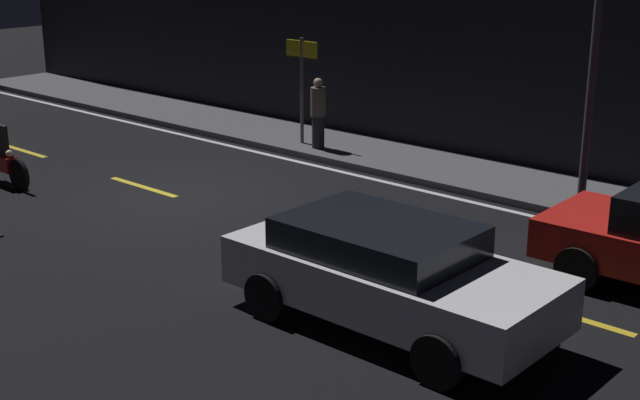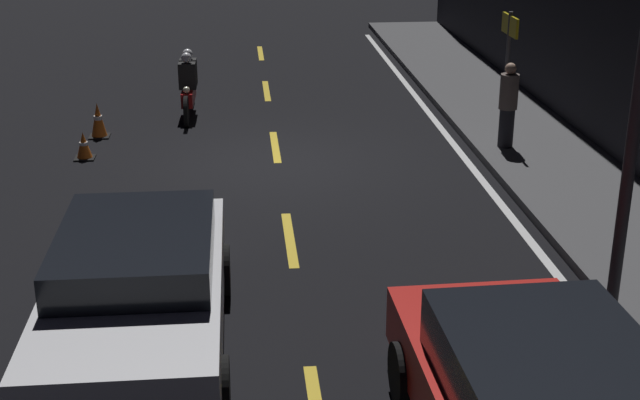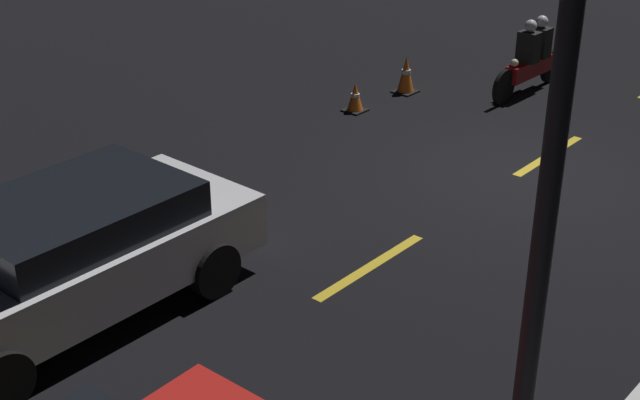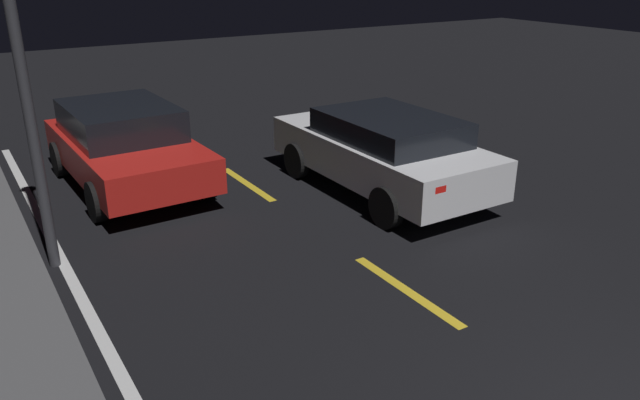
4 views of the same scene
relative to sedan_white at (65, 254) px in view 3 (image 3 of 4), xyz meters
The scene contains 8 objects.
ground_plane 6.75m from the sedan_white, 164.06° to the left, with size 56.00×56.00×0.00m, color black.
lane_dash_c 7.71m from the sedan_white, 166.11° to the left, with size 2.00×0.14×0.01m.
lane_dash_d 3.56m from the sedan_white, 148.02° to the left, with size 2.00×0.14×0.01m.
sedan_white is the anchor object (origin of this frame).
motorcycle 9.94m from the sedan_white, behind, with size 2.33×0.37×1.39m.
traffic_cone_near 8.59m from the sedan_white, 169.22° to the right, with size 0.40×0.40×0.70m.
traffic_cone_mid 7.26m from the sedan_white, 166.55° to the right, with size 0.37×0.37×0.51m.
street_lamp 5.93m from the sedan_white, 89.57° to the left, with size 0.28×0.28×5.76m.
Camera 3 is at (10.94, 5.61, 5.41)m, focal length 50.00 mm.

